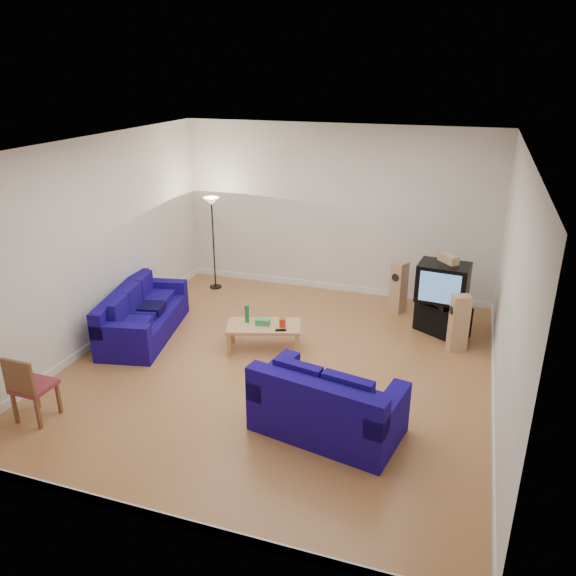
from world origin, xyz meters
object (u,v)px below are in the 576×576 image
(sofa_three_seat, at_px, (141,318))
(sofa_loveseat, at_px, (326,409))
(coffee_table, at_px, (264,328))
(tv_stand, at_px, (442,319))
(television, at_px, (443,282))

(sofa_three_seat, distance_m, sofa_loveseat, 3.91)
(sofa_three_seat, height_order, coffee_table, sofa_three_seat)
(tv_stand, bearing_deg, sofa_three_seat, -129.77)
(sofa_three_seat, height_order, sofa_loveseat, sofa_loveseat)
(television, bearing_deg, sofa_loveseat, -102.55)
(coffee_table, bearing_deg, tv_stand, 29.56)
(sofa_loveseat, bearing_deg, tv_stand, 82.05)
(sofa_loveseat, height_order, coffee_table, sofa_loveseat)
(sofa_three_seat, xyz_separation_m, coffee_table, (2.09, 0.17, 0.06))
(coffee_table, distance_m, television, 2.97)
(coffee_table, bearing_deg, sofa_three_seat, -175.30)
(sofa_three_seat, bearing_deg, television, 97.24)
(sofa_three_seat, height_order, tv_stand, sofa_three_seat)
(sofa_three_seat, bearing_deg, coffee_table, 82.96)
(sofa_loveseat, xyz_separation_m, television, (1.07, 3.21, 0.59))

